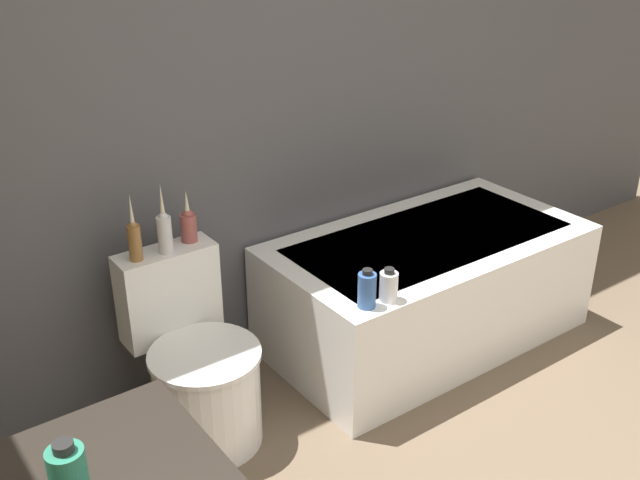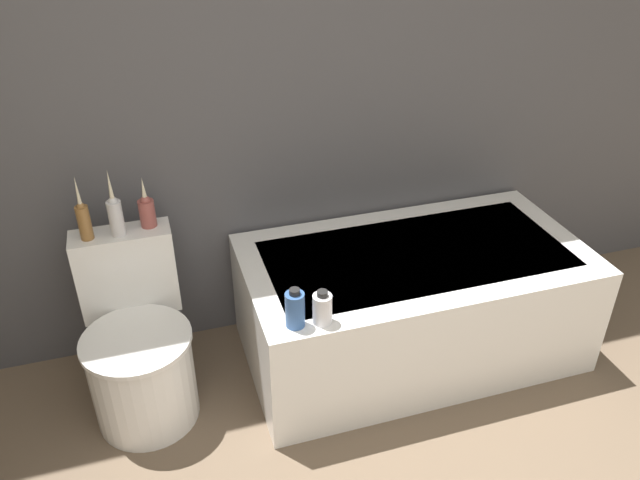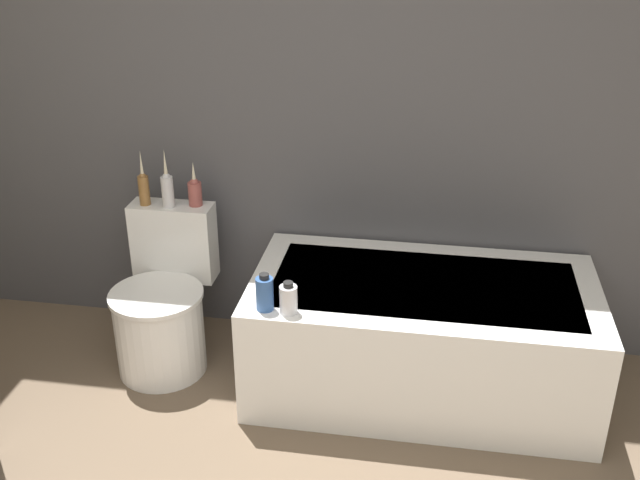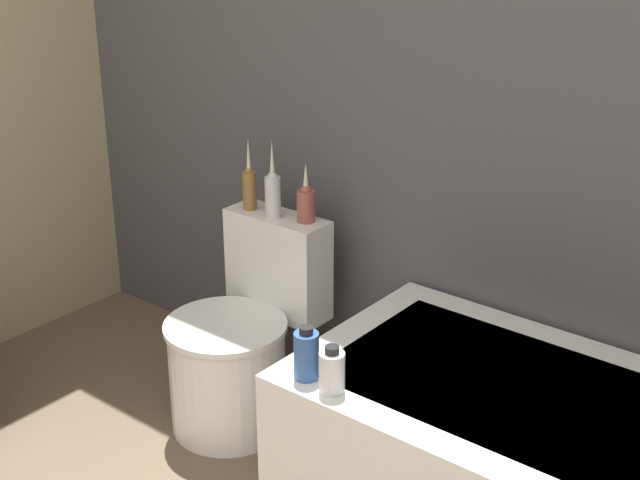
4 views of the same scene
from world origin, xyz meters
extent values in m
cube|color=#4C4C51|center=(0.00, 2.34, 1.30)|extent=(6.40, 0.06, 2.60)
cube|color=#B7BCC6|center=(0.77, 1.89, 0.53)|extent=(1.30, 0.60, 0.01)
cylinder|color=white|center=(-0.44, 1.83, 0.20)|extent=(0.41, 0.41, 0.39)
cylinder|color=white|center=(-0.44, 1.83, 0.40)|extent=(0.43, 0.43, 0.02)
cube|color=white|center=(-0.44, 2.11, 0.54)|extent=(0.39, 0.15, 0.38)
cylinder|color=olive|center=(-0.56, 2.10, 0.80)|extent=(0.05, 0.05, 0.14)
sphere|color=olive|center=(-0.56, 2.10, 0.87)|extent=(0.03, 0.03, 0.03)
cone|color=beige|center=(-0.56, 2.10, 0.93)|extent=(0.02, 0.02, 0.13)
cylinder|color=silver|center=(-0.44, 2.09, 0.80)|extent=(0.06, 0.06, 0.15)
sphere|color=silver|center=(-0.44, 2.09, 0.88)|extent=(0.04, 0.04, 0.04)
cone|color=beige|center=(-0.44, 2.09, 0.94)|extent=(0.02, 0.02, 0.13)
cylinder|color=#994C47|center=(-0.32, 2.13, 0.79)|extent=(0.06, 0.06, 0.11)
sphere|color=#994C47|center=(-0.32, 2.13, 0.84)|extent=(0.04, 0.04, 0.04)
cone|color=beige|center=(-0.32, 2.13, 0.89)|extent=(0.02, 0.02, 0.10)
cylinder|color=#335999|center=(0.14, 1.57, 0.61)|extent=(0.07, 0.07, 0.14)
cylinder|color=black|center=(0.14, 1.57, 0.69)|extent=(0.04, 0.04, 0.02)
cylinder|color=silver|center=(0.24, 1.56, 0.60)|extent=(0.07, 0.07, 0.12)
cylinder|color=black|center=(0.24, 1.56, 0.66)|extent=(0.04, 0.04, 0.02)
camera|label=1|loc=(-1.47, -0.33, 2.02)|focal=42.00mm
camera|label=2|loc=(-0.31, -0.16, 1.99)|focal=35.00mm
camera|label=3|loc=(0.78, -0.97, 2.11)|focal=42.00mm
camera|label=4|loc=(1.52, -0.10, 1.86)|focal=50.00mm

